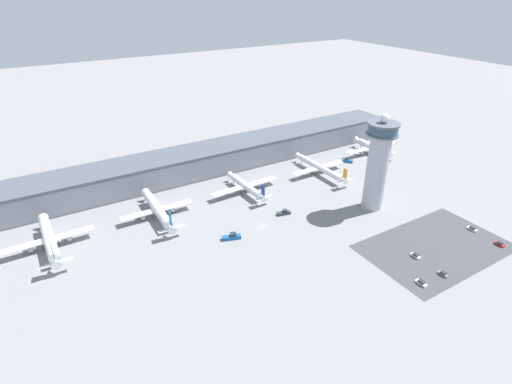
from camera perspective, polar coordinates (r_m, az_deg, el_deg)
name	(u,v)px	position (r m, az deg, el deg)	size (l,w,h in m)	color
ground_plane	(263,227)	(188.38, 0.97, -4.98)	(1000.00, 1000.00, 0.00)	gray
terminal_building	(201,161)	(240.08, -7.87, 4.44)	(275.55, 25.00, 15.21)	#9399A3
control_tower	(378,162)	(201.97, 17.02, 4.08)	(14.96, 14.96, 49.05)	#ADB2BC
parking_lot_surface	(435,247)	(191.47, 24.21, -7.19)	(64.00, 40.00, 0.01)	#424247
airplane_gate_bravo	(49,239)	(192.82, -27.44, -6.03)	(36.65, 41.69, 14.40)	white
airplane_gate_charlie	(158,210)	(199.09, -13.87, -2.48)	(35.65, 42.39, 13.69)	silver
airplane_gate_delta	(246,186)	(216.22, -1.49, 0.86)	(40.64, 35.76, 11.52)	silver
airplane_gate_echo	(320,168)	(240.35, 9.08, 3.47)	(35.88, 44.84, 11.78)	white
airplane_gate_foxtrot	(372,147)	(277.57, 16.23, 6.16)	(40.68, 32.22, 14.18)	white
service_truck_catering	(284,213)	(197.92, 4.01, -2.99)	(7.13, 3.72, 2.49)	black
service_truck_fuel	(348,161)	(261.45, 12.96, 4.39)	(5.71, 6.38, 2.89)	black
service_truck_baggage	(232,237)	(179.82, -3.47, -6.42)	(8.73, 4.93, 2.97)	black
car_green_van	(500,244)	(205.50, 31.45, -6.36)	(1.93, 4.20, 1.56)	black
car_blue_compact	(415,256)	(181.65, 21.83, -8.45)	(1.90, 4.30, 1.57)	black
car_maroon_suv	(472,229)	(211.03, 28.50, -4.66)	(2.06, 4.84, 1.52)	black
car_silver_sedan	(443,274)	(175.86, 25.15, -10.56)	(1.92, 4.09, 1.45)	black
car_black_suv	(421,283)	(167.96, 22.53, -11.91)	(1.96, 4.62, 1.57)	black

